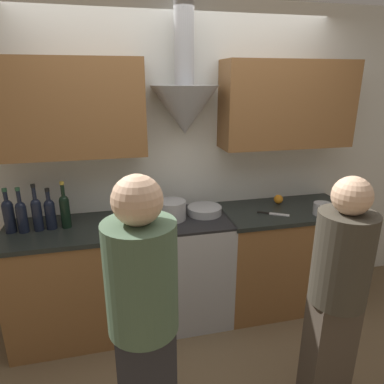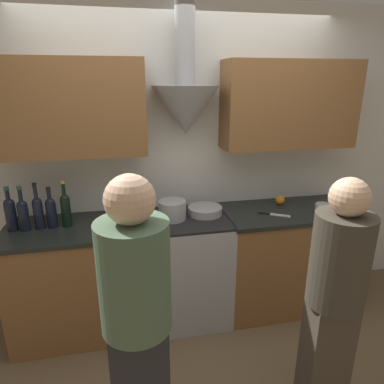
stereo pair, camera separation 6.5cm
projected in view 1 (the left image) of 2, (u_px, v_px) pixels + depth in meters
name	position (u px, v px, depth m)	size (l,w,h in m)	color
ground_plane	(198.00, 337.00, 2.79)	(12.00, 12.00, 0.00)	brown
wall_back	(182.00, 147.00, 2.87)	(8.40, 0.53, 2.60)	silver
counter_left	(84.00, 280.00, 2.74)	(1.13, 0.62, 0.93)	brown
counter_right	(282.00, 256.00, 3.12)	(1.14, 0.62, 0.93)	brown
stove_range	(189.00, 267.00, 2.93)	(0.63, 0.60, 0.93)	#A8AAAF
wine_bottle_0	(9.00, 214.00, 2.48)	(0.08, 0.08, 0.34)	black
wine_bottle_1	(22.00, 215.00, 2.48)	(0.07, 0.07, 0.34)	black
wine_bottle_2	(37.00, 212.00, 2.51)	(0.07, 0.07, 0.36)	black
wine_bottle_3	(50.00, 212.00, 2.54)	(0.08, 0.08, 0.32)	black
wine_bottle_4	(65.00, 209.00, 2.56)	(0.07, 0.07, 0.36)	black
stock_pot	(172.00, 210.00, 2.73)	(0.22, 0.22, 0.15)	#A8AAAF
mixing_bowl	(204.00, 210.00, 2.85)	(0.28, 0.28, 0.06)	#A8AAAF
orange_fruit	(278.00, 199.00, 3.09)	(0.08, 0.08, 0.08)	orange
saucepan	(322.00, 209.00, 2.83)	(0.14, 0.14, 0.10)	#A8AAAF
chefs_knife	(273.00, 214.00, 2.85)	(0.24, 0.16, 0.01)	silver
person_foreground_left	(144.00, 328.00, 1.57)	(0.32, 0.32, 1.65)	#28282D
person_foreground_right	(337.00, 293.00, 1.94)	(0.31, 0.31, 1.54)	#473D33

